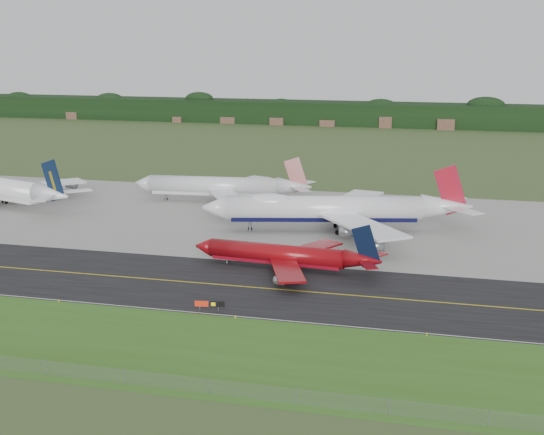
{
  "coord_description": "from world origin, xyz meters",
  "views": [
    {
      "loc": [
        36.65,
        -135.8,
        46.25
      ],
      "look_at": [
        -2.68,
        22.0,
        7.48
      ],
      "focal_mm": 50.0,
      "sensor_mm": 36.0,
      "label": 1
    }
  ],
  "objects_px": {
    "jet_red_737": "(286,255)",
    "taxiway_sign": "(209,304)",
    "jet_ba_747": "(333,209)",
    "jet_star_tail": "(223,187)"
  },
  "relations": [
    {
      "from": "jet_red_737",
      "to": "taxiway_sign",
      "type": "distance_m",
      "value": 27.9
    },
    {
      "from": "jet_ba_747",
      "to": "taxiway_sign",
      "type": "relative_size",
      "value": 12.73
    },
    {
      "from": "jet_ba_747",
      "to": "taxiway_sign",
      "type": "distance_m",
      "value": 61.33
    },
    {
      "from": "jet_red_737",
      "to": "jet_star_tail",
      "type": "height_order",
      "value": "jet_star_tail"
    },
    {
      "from": "jet_star_tail",
      "to": "jet_ba_747",
      "type": "bearing_deg",
      "value": -34.97
    },
    {
      "from": "taxiway_sign",
      "to": "jet_red_737",
      "type": "bearing_deg",
      "value": 74.26
    },
    {
      "from": "jet_star_tail",
      "to": "taxiway_sign",
      "type": "height_order",
      "value": "jet_star_tail"
    },
    {
      "from": "jet_red_737",
      "to": "taxiway_sign",
      "type": "bearing_deg",
      "value": -105.74
    },
    {
      "from": "jet_ba_747",
      "to": "jet_red_737",
      "type": "xyz_separation_m",
      "value": [
        -4.11,
        -33.25,
        -2.66
      ]
    },
    {
      "from": "jet_ba_747",
      "to": "jet_red_737",
      "type": "relative_size",
      "value": 1.64
    }
  ]
}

